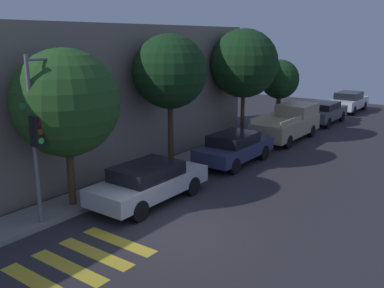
{
  "coord_description": "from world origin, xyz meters",
  "views": [
    {
      "loc": [
        -9.12,
        -7.51,
        5.71
      ],
      "look_at": [
        4.06,
        2.1,
        1.6
      ],
      "focal_mm": 40.0,
      "sensor_mm": 36.0,
      "label": 1
    }
  ],
  "objects_px": {
    "sedan_far_end": "(323,112)",
    "sedan_tail_of_row": "(349,101)",
    "sedan_middle": "(234,147)",
    "tree_near_corner": "(66,103)",
    "sedan_near_corner": "(149,182)",
    "pickup_truck": "(288,123)",
    "traffic_light_pole": "(46,116)",
    "tree_midblock": "(170,72)",
    "tree_far_end": "(244,64)",
    "tree_behind_truck": "(280,80)"
  },
  "relations": [
    {
      "from": "sedan_middle",
      "to": "pickup_truck",
      "type": "height_order",
      "value": "pickup_truck"
    },
    {
      "from": "sedan_near_corner",
      "to": "pickup_truck",
      "type": "distance_m",
      "value": 11.88
    },
    {
      "from": "sedan_near_corner",
      "to": "tree_far_end",
      "type": "bearing_deg",
      "value": 10.28
    },
    {
      "from": "sedan_middle",
      "to": "tree_midblock",
      "type": "relative_size",
      "value": 0.75
    },
    {
      "from": "pickup_truck",
      "to": "sedan_tail_of_row",
      "type": "distance_m",
      "value": 11.38
    },
    {
      "from": "tree_midblock",
      "to": "tree_near_corner",
      "type": "bearing_deg",
      "value": 180.0
    },
    {
      "from": "sedan_middle",
      "to": "sedan_near_corner",
      "type": "bearing_deg",
      "value": 180.0
    },
    {
      "from": "traffic_light_pole",
      "to": "tree_near_corner",
      "type": "xyz_separation_m",
      "value": [
        1.12,
        0.49,
        0.2
      ]
    },
    {
      "from": "pickup_truck",
      "to": "tree_behind_truck",
      "type": "height_order",
      "value": "tree_behind_truck"
    },
    {
      "from": "traffic_light_pole",
      "to": "tree_behind_truck",
      "type": "relative_size",
      "value": 1.2
    },
    {
      "from": "traffic_light_pole",
      "to": "sedan_middle",
      "type": "bearing_deg",
      "value": -8.09
    },
    {
      "from": "tree_far_end",
      "to": "sedan_tail_of_row",
      "type": "bearing_deg",
      "value": -7.36
    },
    {
      "from": "sedan_near_corner",
      "to": "sedan_far_end",
      "type": "relative_size",
      "value": 1.0
    },
    {
      "from": "traffic_light_pole",
      "to": "sedan_far_end",
      "type": "xyz_separation_m",
      "value": [
        20.66,
        -1.27,
        -2.65
      ]
    },
    {
      "from": "tree_far_end",
      "to": "tree_behind_truck",
      "type": "relative_size",
      "value": 1.41
    },
    {
      "from": "sedan_far_end",
      "to": "sedan_tail_of_row",
      "type": "distance_m",
      "value": 5.66
    },
    {
      "from": "tree_midblock",
      "to": "sedan_middle",
      "type": "bearing_deg",
      "value": -35.61
    },
    {
      "from": "sedan_far_end",
      "to": "tree_behind_truck",
      "type": "xyz_separation_m",
      "value": [
        -3.36,
        1.76,
        2.33
      ]
    },
    {
      "from": "sedan_far_end",
      "to": "tree_near_corner",
      "type": "distance_m",
      "value": 19.83
    },
    {
      "from": "tree_far_end",
      "to": "traffic_light_pole",
      "type": "bearing_deg",
      "value": -177.82
    },
    {
      "from": "sedan_middle",
      "to": "sedan_tail_of_row",
      "type": "height_order",
      "value": "sedan_tail_of_row"
    },
    {
      "from": "sedan_middle",
      "to": "tree_far_end",
      "type": "xyz_separation_m",
      "value": [
        3.81,
        1.76,
        3.54
      ]
    },
    {
      "from": "traffic_light_pole",
      "to": "pickup_truck",
      "type": "relative_size",
      "value": 0.98
    },
    {
      "from": "sedan_near_corner",
      "to": "sedan_tail_of_row",
      "type": "xyz_separation_m",
      "value": [
        23.26,
        0.0,
        0.06
      ]
    },
    {
      "from": "sedan_middle",
      "to": "sedan_far_end",
      "type": "distance_m",
      "value": 11.73
    },
    {
      "from": "tree_far_end",
      "to": "tree_behind_truck",
      "type": "distance_m",
      "value": 4.72
    },
    {
      "from": "traffic_light_pole",
      "to": "sedan_far_end",
      "type": "relative_size",
      "value": 1.13
    },
    {
      "from": "sedan_near_corner",
      "to": "sedan_middle",
      "type": "height_order",
      "value": "sedan_middle"
    },
    {
      "from": "sedan_near_corner",
      "to": "pickup_truck",
      "type": "relative_size",
      "value": 0.87
    },
    {
      "from": "sedan_tail_of_row",
      "to": "tree_midblock",
      "type": "height_order",
      "value": "tree_midblock"
    },
    {
      "from": "sedan_tail_of_row",
      "to": "tree_behind_truck",
      "type": "relative_size",
      "value": 1.06
    },
    {
      "from": "tree_midblock",
      "to": "traffic_light_pole",
      "type": "bearing_deg",
      "value": -175.71
    },
    {
      "from": "traffic_light_pole",
      "to": "sedan_near_corner",
      "type": "bearing_deg",
      "value": -22.5
    },
    {
      "from": "pickup_truck",
      "to": "sedan_far_end",
      "type": "distance_m",
      "value": 5.72
    },
    {
      "from": "sedan_far_end",
      "to": "sedan_tail_of_row",
      "type": "height_order",
      "value": "sedan_tail_of_row"
    },
    {
      "from": "sedan_middle",
      "to": "sedan_tail_of_row",
      "type": "bearing_deg",
      "value": 0.0
    },
    {
      "from": "sedan_middle",
      "to": "tree_near_corner",
      "type": "xyz_separation_m",
      "value": [
        -7.81,
        1.76,
        2.86
      ]
    },
    {
      "from": "tree_near_corner",
      "to": "tree_behind_truck",
      "type": "bearing_deg",
      "value": 0.0
    },
    {
      "from": "tree_near_corner",
      "to": "tree_midblock",
      "type": "bearing_deg",
      "value": 0.0
    },
    {
      "from": "sedan_near_corner",
      "to": "sedan_far_end",
      "type": "xyz_separation_m",
      "value": [
        17.6,
        0.0,
        0.02
      ]
    },
    {
      "from": "traffic_light_pole",
      "to": "tree_far_end",
      "type": "height_order",
      "value": "tree_far_end"
    },
    {
      "from": "pickup_truck",
      "to": "sedan_far_end",
      "type": "bearing_deg",
      "value": -0.0
    },
    {
      "from": "traffic_light_pole",
      "to": "sedan_tail_of_row",
      "type": "bearing_deg",
      "value": -2.76
    },
    {
      "from": "sedan_tail_of_row",
      "to": "tree_near_corner",
      "type": "xyz_separation_m",
      "value": [
        -25.2,
        1.76,
        2.81
      ]
    },
    {
      "from": "pickup_truck",
      "to": "tree_near_corner",
      "type": "distance_m",
      "value": 14.19
    },
    {
      "from": "sedan_middle",
      "to": "sedan_tail_of_row",
      "type": "relative_size",
      "value": 0.95
    },
    {
      "from": "sedan_near_corner",
      "to": "tree_midblock",
      "type": "xyz_separation_m",
      "value": [
        3.42,
        1.76,
        3.52
      ]
    },
    {
      "from": "sedan_near_corner",
      "to": "pickup_truck",
      "type": "height_order",
      "value": "pickup_truck"
    },
    {
      "from": "traffic_light_pole",
      "to": "pickup_truck",
      "type": "height_order",
      "value": "traffic_light_pole"
    },
    {
      "from": "sedan_tail_of_row",
      "to": "tree_near_corner",
      "type": "height_order",
      "value": "tree_near_corner"
    }
  ]
}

